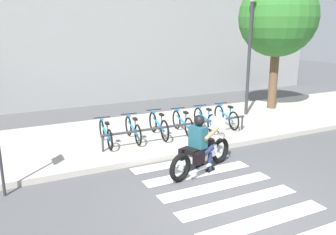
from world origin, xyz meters
name	(u,v)px	position (x,y,z in m)	size (l,w,h in m)	color
ground_plane	(232,204)	(0.00, 0.00, 0.00)	(48.00, 48.00, 0.00)	#4C4C4F
sidewalk	(141,134)	(0.00, 4.91, 0.07)	(24.00, 4.40, 0.15)	#A8A399
crosswalk_stripe_1	(265,221)	(0.16, -0.80, 0.00)	(2.80, 0.40, 0.01)	white
crosswalk_stripe_2	(238,202)	(0.16, 0.00, 0.00)	(2.80, 0.40, 0.01)	white
crosswalk_stripe_3	(216,186)	(0.16, 0.80, 0.00)	(2.80, 0.40, 0.01)	white
crosswalk_stripe_4	(198,173)	(0.16, 1.60, 0.00)	(2.80, 0.40, 0.01)	white
crosswalk_stripe_5	(182,162)	(0.16, 2.40, 0.00)	(2.80, 0.40, 0.01)	white
motorcycle	(202,153)	(0.31, 1.68, 0.47)	(2.15, 0.97, 1.27)	black
rider	(200,139)	(0.23, 1.65, 0.84)	(0.74, 0.68, 1.46)	#1E4C59
bicycle_0	(106,133)	(-1.34, 4.27, 0.48)	(0.48, 1.67, 0.72)	black
bicycle_1	(133,129)	(-0.50, 4.27, 0.49)	(0.48, 1.62, 0.74)	black
bicycle_2	(159,125)	(0.34, 4.27, 0.51)	(0.48, 1.68, 0.78)	black
bicycle_3	(182,122)	(1.17, 4.27, 0.49)	(0.48, 1.59, 0.75)	black
bicycle_4	(205,119)	(2.01, 4.27, 0.50)	(0.48, 1.60, 0.76)	black
bicycle_5	(226,117)	(2.85, 4.27, 0.49)	(0.48, 1.58, 0.75)	black
bike_rack	(179,126)	(0.76, 3.71, 0.57)	(4.78, 0.07, 0.49)	#333338
street_lamp	(250,46)	(4.52, 5.31, 2.73)	(0.28, 0.28, 4.54)	#2D2D33
tree_near_rack	(278,18)	(6.14, 5.71, 3.74)	(3.07, 3.07, 5.31)	brown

